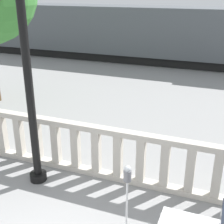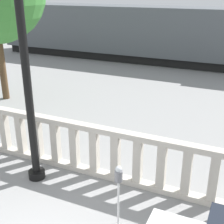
% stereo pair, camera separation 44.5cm
% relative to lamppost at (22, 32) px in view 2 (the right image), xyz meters
% --- Properties ---
extents(balustrade, '(15.29, 0.24, 1.39)m').
position_rel_lamppost_xyz_m(balustrade, '(1.59, 0.75, -2.98)').
color(balustrade, '#BCB5A8').
rests_on(balustrade, ground).
extents(lamppost, '(0.42, 0.42, 6.81)m').
position_rel_lamppost_xyz_m(lamppost, '(0.00, 0.00, 0.00)').
color(lamppost, black).
rests_on(lamppost, ground).
extents(parking_meter, '(0.15, 0.15, 1.51)m').
position_rel_lamppost_xyz_m(parking_meter, '(2.66, -0.88, -2.48)').
color(parking_meter, silver).
rests_on(parking_meter, ground).
extents(train_near, '(19.00, 2.85, 4.05)m').
position_rel_lamppost_xyz_m(train_near, '(-2.59, 14.13, -1.85)').
color(train_near, black).
rests_on(train_near, ground).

